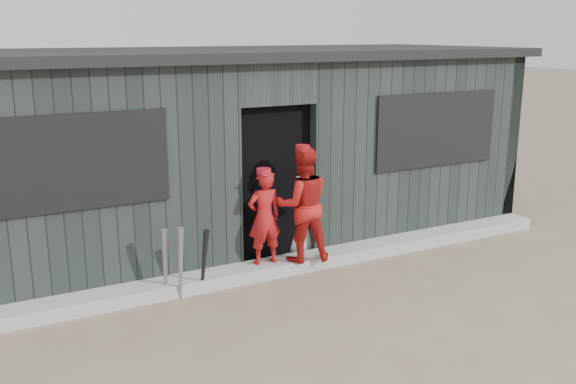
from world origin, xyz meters
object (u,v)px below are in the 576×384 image
bat_left (165,263)px  bat_right (204,261)px  player_red_left (264,217)px  dugout (231,146)px  player_red_right (302,205)px  bat_mid (181,264)px  player_grey_back (297,215)px

bat_left → bat_right: size_ratio=1.04×
player_red_left → dugout: (0.30, 1.66, 0.57)m
player_red_right → dugout: (-0.15, 1.78, 0.44)m
bat_mid → bat_right: size_ratio=1.09×
player_red_left → player_red_right: (0.45, -0.12, 0.13)m
bat_left → player_red_left: size_ratio=0.73×
bat_right → player_grey_back: (1.53, 0.64, 0.16)m
player_red_right → dugout: dugout is taller
bat_left → player_grey_back: (1.93, 0.52, 0.15)m
player_grey_back → dugout: size_ratio=0.13×
player_red_left → player_red_right: 0.48m
bat_mid → player_red_left: 1.21m
player_red_right → player_grey_back: player_red_right is taller
bat_right → bat_left: bearing=163.8°
bat_right → player_red_right: 1.39m
player_red_left → player_red_right: size_ratio=0.82×
bat_left → player_red_left: bearing=5.4°
bat_right → player_red_left: bearing=15.4°
player_red_right → bat_mid: bearing=20.1°
bat_left → bat_right: 0.42m
bat_left → bat_mid: size_ratio=0.95×
bat_left → bat_mid: bearing=-52.9°
bat_left → dugout: dugout is taller
bat_right → dugout: size_ratio=0.10×
player_grey_back → player_red_right: bearing=82.7°
bat_left → dugout: size_ratio=0.10×
bat_right → player_red_right: bearing=5.3°
bat_left → player_red_left: (1.26, 0.12, 0.31)m
bat_mid → bat_right: bearing=8.5°
player_grey_back → bat_left: bearing=31.0°
bat_mid → dugout: 2.56m
bat_mid → player_red_right: (1.59, 0.16, 0.41)m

